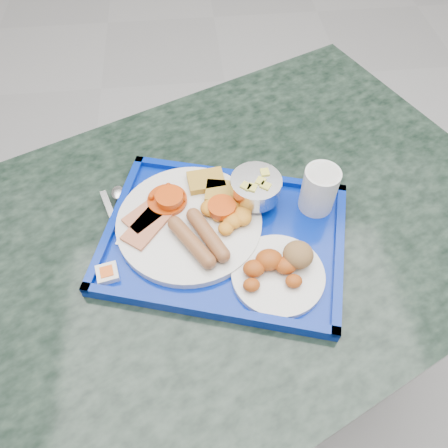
% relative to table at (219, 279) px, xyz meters
% --- Properties ---
extents(floor, '(6.00, 6.00, 0.00)m').
position_rel_table_xyz_m(floor, '(0.17, 0.20, -0.56)').
color(floor, '#979699').
rests_on(floor, ground).
extents(table, '(1.44, 1.24, 0.76)m').
position_rel_table_xyz_m(table, '(0.00, 0.00, 0.00)').
color(table, slate).
rests_on(table, floor).
extents(tray, '(0.52, 0.44, 0.03)m').
position_rel_table_xyz_m(tray, '(0.01, -0.03, 0.20)').
color(tray, '#032099').
rests_on(tray, table).
extents(main_plate, '(0.28, 0.28, 0.04)m').
position_rel_table_xyz_m(main_plate, '(-0.04, 0.01, 0.22)').
color(main_plate, silver).
rests_on(main_plate, tray).
extents(bread_plate, '(0.17, 0.17, 0.05)m').
position_rel_table_xyz_m(bread_plate, '(0.10, -0.12, 0.23)').
color(bread_plate, silver).
rests_on(bread_plate, tray).
extents(fruit_bowl, '(0.10, 0.10, 0.07)m').
position_rel_table_xyz_m(fruit_bowl, '(0.08, 0.05, 0.25)').
color(fruit_bowl, '#B2B2B4').
rests_on(fruit_bowl, tray).
extents(juice_cup, '(0.07, 0.07, 0.10)m').
position_rel_table_xyz_m(juice_cup, '(0.20, 0.03, 0.26)').
color(juice_cup, white).
rests_on(juice_cup, tray).
extents(spoon, '(0.06, 0.15, 0.01)m').
position_rel_table_xyz_m(spoon, '(-0.19, 0.08, 0.21)').
color(spoon, '#B2B2B4').
rests_on(spoon, tray).
extents(knife, '(0.07, 0.17, 0.00)m').
position_rel_table_xyz_m(knife, '(-0.20, 0.03, 0.21)').
color(knife, '#B2B2B4').
rests_on(knife, tray).
extents(jam_packet, '(0.04, 0.04, 0.01)m').
position_rel_table_xyz_m(jam_packet, '(-0.21, -0.09, 0.22)').
color(jam_packet, silver).
rests_on(jam_packet, tray).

